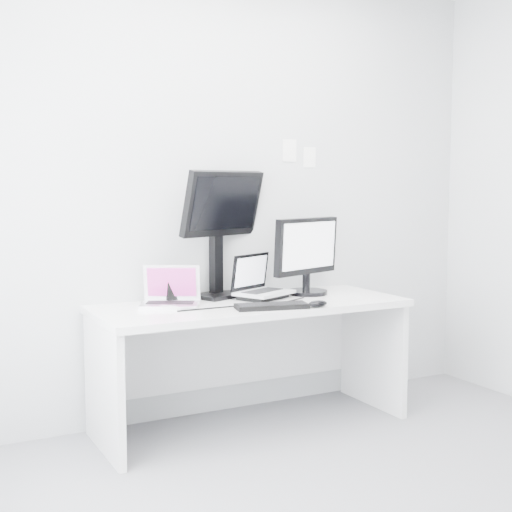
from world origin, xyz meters
The scene contains 11 objects.
back_wall centered at (0.00, 1.60, 1.35)m, with size 3.60×3.60×0.00m, color #B3B6B8.
desk centered at (0.00, 1.25, 0.36)m, with size 1.80×0.70×0.73m, color white.
macbook centered at (-0.46, 1.34, 0.85)m, with size 0.32×0.24×0.24m, color silver.
speaker centered at (-0.39, 1.47, 0.83)m, with size 0.10×0.10×0.20m, color black.
dell_laptop centered at (0.13, 1.33, 0.87)m, with size 0.33×0.25×0.27m, color silver.
rear_monitor centered at (-0.08, 1.51, 1.12)m, with size 0.57×0.21×0.78m, color black.
samsung_monitor centered at (0.45, 1.37, 0.97)m, with size 0.53×0.24×0.49m, color black.
keyboard centered at (0.01, 1.02, 0.74)m, with size 0.40×0.14×0.03m, color black.
mouse centered at (0.26, 0.95, 0.75)m, with size 0.12×0.08×0.04m, color black.
wall_note_0 centered at (0.45, 1.59, 1.62)m, with size 0.10×0.00×0.14m, color white.
wall_note_1 centered at (0.60, 1.59, 1.58)m, with size 0.09×0.00×0.13m, color white.
Camera 1 is at (-1.84, -2.32, 1.41)m, focal length 49.66 mm.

